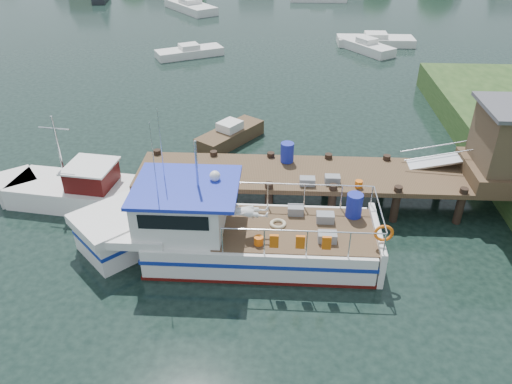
{
  "coord_description": "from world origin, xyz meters",
  "views": [
    {
      "loc": [
        -0.14,
        -18.02,
        11.49
      ],
      "look_at": [
        -1.0,
        -1.5,
        1.3
      ],
      "focal_mm": 35.0,
      "sensor_mm": 36.0,
      "label": 1
    }
  ],
  "objects_px": {
    "lobster_boat": "(223,232)",
    "moored_b": "(366,46)",
    "work_boat": "(77,190)",
    "moored_c": "(375,40)",
    "dock": "(446,157)",
    "moored_d": "(190,6)",
    "moored_a": "(189,52)",
    "moored_rowboat": "(230,135)"
  },
  "relations": [
    {
      "from": "lobster_boat",
      "to": "work_boat",
      "type": "bearing_deg",
      "value": 154.27
    },
    {
      "from": "moored_b",
      "to": "moored_a",
      "type": "bearing_deg",
      "value": -152.35
    },
    {
      "from": "dock",
      "to": "lobster_boat",
      "type": "height_order",
      "value": "lobster_boat"
    },
    {
      "from": "dock",
      "to": "moored_rowboat",
      "type": "distance_m",
      "value": 10.88
    },
    {
      "from": "moored_rowboat",
      "to": "moored_a",
      "type": "xyz_separation_m",
      "value": [
        -4.68,
        15.25,
        -0.08
      ]
    },
    {
      "from": "dock",
      "to": "moored_b",
      "type": "relative_size",
      "value": 3.29
    },
    {
      "from": "work_boat",
      "to": "moored_a",
      "type": "xyz_separation_m",
      "value": [
        1.19,
        21.33,
        -0.27
      ]
    },
    {
      "from": "dock",
      "to": "lobster_boat",
      "type": "xyz_separation_m",
      "value": [
        -8.59,
        -3.78,
        -1.26
      ]
    },
    {
      "from": "moored_a",
      "to": "moored_b",
      "type": "xyz_separation_m",
      "value": [
        14.05,
        2.07,
        0.06
      ]
    },
    {
      "from": "work_boat",
      "to": "moored_c",
      "type": "relative_size",
      "value": 1.18
    },
    {
      "from": "work_boat",
      "to": "moored_b",
      "type": "xyz_separation_m",
      "value": [
        15.23,
        23.4,
        -0.21
      ]
    },
    {
      "from": "moored_rowboat",
      "to": "moored_b",
      "type": "distance_m",
      "value": 19.69
    },
    {
      "from": "moored_d",
      "to": "moored_b",
      "type": "bearing_deg",
      "value": -49.17
    },
    {
      "from": "work_boat",
      "to": "moored_rowboat",
      "type": "height_order",
      "value": "work_boat"
    },
    {
      "from": "dock",
      "to": "moored_d",
      "type": "xyz_separation_m",
      "value": [
        -16.56,
        37.28,
        -1.78
      ]
    },
    {
      "from": "moored_rowboat",
      "to": "moored_c",
      "type": "relative_size",
      "value": 0.64
    },
    {
      "from": "dock",
      "to": "work_boat",
      "type": "height_order",
      "value": "dock"
    },
    {
      "from": "lobster_boat",
      "to": "moored_b",
      "type": "xyz_separation_m",
      "value": [
        8.72,
        26.57,
        -0.57
      ]
    },
    {
      "from": "moored_c",
      "to": "moored_d",
      "type": "xyz_separation_m",
      "value": [
        -17.75,
        12.43,
        0.09
      ]
    },
    {
      "from": "moored_a",
      "to": "moored_c",
      "type": "relative_size",
      "value": 0.85
    },
    {
      "from": "dock",
      "to": "moored_a",
      "type": "height_order",
      "value": "dock"
    },
    {
      "from": "work_boat",
      "to": "moored_c",
      "type": "bearing_deg",
      "value": 64.74
    },
    {
      "from": "moored_a",
      "to": "moored_b",
      "type": "distance_m",
      "value": 14.2
    },
    {
      "from": "lobster_boat",
      "to": "moored_c",
      "type": "distance_m",
      "value": 30.26
    },
    {
      "from": "moored_a",
      "to": "moored_rowboat",
      "type": "bearing_deg",
      "value": -80.42
    },
    {
      "from": "moored_rowboat",
      "to": "moored_a",
      "type": "height_order",
      "value": "moored_rowboat"
    },
    {
      "from": "moored_rowboat",
      "to": "moored_a",
      "type": "distance_m",
      "value": 15.95
    },
    {
      "from": "moored_c",
      "to": "moored_d",
      "type": "distance_m",
      "value": 21.67
    },
    {
      "from": "moored_a",
      "to": "moored_b",
      "type": "height_order",
      "value": "moored_b"
    },
    {
      "from": "moored_a",
      "to": "moored_c",
      "type": "distance_m",
      "value": 15.65
    },
    {
      "from": "dock",
      "to": "moored_a",
      "type": "distance_m",
      "value": 25.03
    },
    {
      "from": "work_boat",
      "to": "moored_b",
      "type": "distance_m",
      "value": 27.92
    },
    {
      "from": "lobster_boat",
      "to": "moored_a",
      "type": "distance_m",
      "value": 25.08
    },
    {
      "from": "lobster_boat",
      "to": "moored_c",
      "type": "relative_size",
      "value": 1.79
    },
    {
      "from": "dock",
      "to": "work_boat",
      "type": "xyz_separation_m",
      "value": [
        -15.09,
        -0.6,
        -1.62
      ]
    },
    {
      "from": "moored_c",
      "to": "moored_d",
      "type": "height_order",
      "value": "moored_d"
    },
    {
      "from": "dock",
      "to": "work_boat",
      "type": "bearing_deg",
      "value": -177.71
    },
    {
      "from": "dock",
      "to": "moored_d",
      "type": "distance_m",
      "value": 40.83
    },
    {
      "from": "dock",
      "to": "moored_rowboat",
      "type": "height_order",
      "value": "dock"
    },
    {
      "from": "moored_b",
      "to": "moored_d",
      "type": "height_order",
      "value": "moored_d"
    },
    {
      "from": "dock",
      "to": "moored_c",
      "type": "relative_size",
      "value": 2.61
    },
    {
      "from": "work_boat",
      "to": "moored_d",
      "type": "distance_m",
      "value": 37.91
    }
  ]
}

